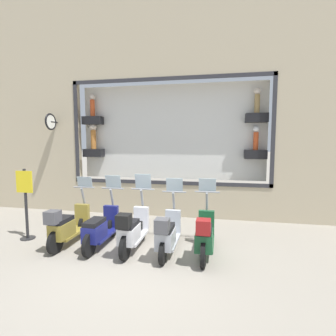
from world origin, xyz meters
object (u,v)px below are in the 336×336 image
(scooter_silver_1, at_px, (167,234))
(scooter_white_2, at_px, (132,230))
(scooter_olive_4, at_px, (67,226))
(shop_sign_post, at_px, (26,201))
(scooter_navy_3, at_px, (100,229))
(scooter_green_0, at_px, (205,235))

(scooter_silver_1, distance_m, scooter_white_2, 0.82)
(scooter_olive_4, bearing_deg, shop_sign_post, 81.85)
(scooter_navy_3, bearing_deg, shop_sign_post, 86.73)
(scooter_navy_3, distance_m, shop_sign_post, 2.15)
(scooter_green_0, xyz_separation_m, scooter_navy_3, (0.06, 2.45, -0.04))
(scooter_green_0, distance_m, shop_sign_post, 4.56)
(scooter_white_2, bearing_deg, scooter_silver_1, -91.02)
(scooter_olive_4, bearing_deg, scooter_white_2, -89.77)
(scooter_white_2, distance_m, scooter_olive_4, 1.63)
(scooter_green_0, relative_size, shop_sign_post, 1.00)
(scooter_navy_3, bearing_deg, scooter_green_0, -91.41)
(scooter_silver_1, relative_size, scooter_white_2, 0.99)
(scooter_silver_1, xyz_separation_m, scooter_olive_4, (0.01, 2.45, 0.02))
(scooter_green_0, distance_m, scooter_white_2, 1.63)
(scooter_navy_3, xyz_separation_m, scooter_olive_4, (-0.06, 0.82, 0.04))
(scooter_olive_4, relative_size, shop_sign_post, 1.00)
(scooter_green_0, relative_size, scooter_olive_4, 1.00)
(shop_sign_post, bearing_deg, scooter_silver_1, -92.91)
(shop_sign_post, bearing_deg, scooter_white_2, -93.44)
(scooter_navy_3, bearing_deg, scooter_white_2, -93.85)
(scooter_white_2, height_order, scooter_olive_4, scooter_white_2)
(scooter_silver_1, height_order, shop_sign_post, shop_sign_post)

